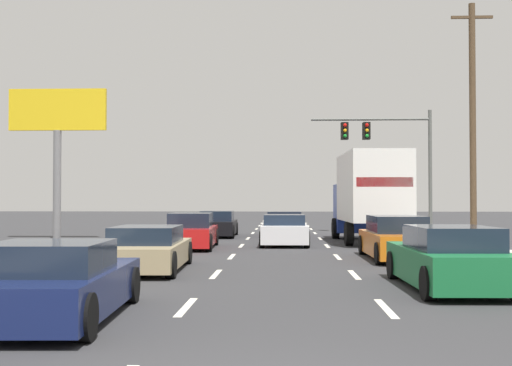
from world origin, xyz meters
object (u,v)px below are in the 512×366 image
object	(u,v)px
car_white	(284,231)
car_orange	(396,239)
roadside_billboard	(57,130)
car_black	(218,225)
car_green	(449,260)
box_truck	(369,193)
car_red	(191,232)
traffic_signal_mast	(381,142)
utility_pole_mid	(473,119)
car_navy	(53,284)
car_tan	(147,250)
car_maroon	(284,225)

from	to	relation	value
car_white	car_orange	xyz separation A→B (m)	(3.46, -6.18, 0.04)
roadside_billboard	car_black	bearing A→B (deg)	22.09
car_white	car_green	xyz separation A→B (m)	(3.38, -12.95, 0.03)
car_black	box_truck	size ratio (longest dim) A/B	0.59
car_white	roadside_billboard	size ratio (longest dim) A/B	0.62
car_red	traffic_signal_mast	bearing A→B (deg)	53.57
roadside_billboard	box_truck	bearing A→B (deg)	-5.78
car_black	car_white	bearing A→B (deg)	-61.16
car_green	car_red	bearing A→B (deg)	121.83
car_orange	box_truck	bearing A→B (deg)	88.62
car_white	utility_pole_mid	bearing A→B (deg)	16.14
car_navy	car_white	distance (m)	17.12
car_green	traffic_signal_mast	bearing A→B (deg)	84.99
traffic_signal_mast	roadside_billboard	distance (m)	17.34
traffic_signal_mast	utility_pole_mid	bearing A→B (deg)	-70.29
car_navy	car_white	world-z (taller)	car_white
box_truck	traffic_signal_mast	distance (m)	9.26
car_tan	car_orange	xyz separation A→B (m)	(7.02, 3.50, 0.07)
car_black	car_navy	distance (m)	22.71
car_navy	box_truck	distance (m)	19.84
car_black	roadside_billboard	bearing A→B (deg)	-157.91
car_black	utility_pole_mid	xyz separation A→B (m)	(11.52, -3.58, 4.76)
car_maroon	car_white	distance (m)	6.41
car_red	car_white	distance (m)	3.97
car_navy	traffic_signal_mast	size ratio (longest dim) A/B	0.65
car_orange	car_black	bearing A→B (deg)	119.04
car_black	car_maroon	world-z (taller)	car_black
box_truck	car_orange	xyz separation A→B (m)	(-0.19, -7.85, -1.50)
car_black	car_maroon	bearing A→B (deg)	7.68
car_tan	car_navy	distance (m)	7.06
car_maroon	box_truck	size ratio (longest dim) A/B	0.61
car_black	box_truck	xyz separation A→B (m)	(6.93, -4.29, 1.53)
car_white	car_tan	bearing A→B (deg)	-110.23
box_truck	car_maroon	bearing A→B (deg)	127.62
car_tan	box_truck	size ratio (longest dim) A/B	0.61
box_truck	car_white	bearing A→B (deg)	-155.34
box_truck	car_green	xyz separation A→B (m)	(-0.27, -14.62, -1.51)
car_tan	car_maroon	distance (m)	16.48
car_tan	car_orange	size ratio (longest dim) A/B	1.01
car_white	traffic_signal_mast	size ratio (longest dim) A/B	0.63
car_black	box_truck	world-z (taller)	box_truck
car_tan	car_maroon	size ratio (longest dim) A/B	1.01
car_green	utility_pole_mid	distance (m)	16.77
car_green	roadside_billboard	distance (m)	21.58
car_black	car_white	world-z (taller)	car_black
car_black	car_red	size ratio (longest dim) A/B	1.00
car_black	utility_pole_mid	distance (m)	12.98
car_navy	box_truck	size ratio (longest dim) A/B	0.58
traffic_signal_mast	car_red	bearing A→B (deg)	-126.43
utility_pole_mid	roadside_billboard	xyz separation A→B (m)	(-18.61, 0.71, -0.34)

